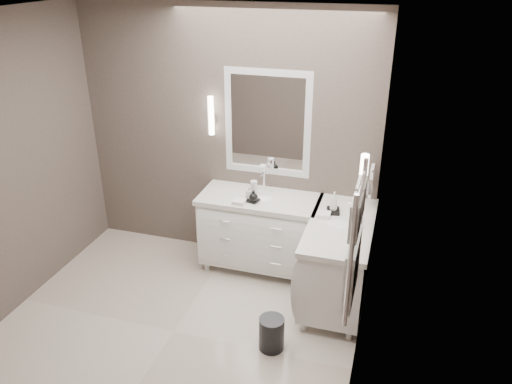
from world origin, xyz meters
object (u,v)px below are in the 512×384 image
(waste_bin, at_px, (272,333))
(vanity_back, at_px, (260,228))
(towel_ladder, at_px, (354,248))
(vanity_right, at_px, (338,257))

(waste_bin, bearing_deg, vanity_back, 111.10)
(waste_bin, bearing_deg, towel_ladder, -35.21)
(towel_ladder, distance_m, waste_bin, 1.47)
(vanity_right, bearing_deg, towel_ladder, -80.16)
(vanity_right, relative_size, towel_ladder, 1.38)
(vanity_right, height_order, towel_ladder, towel_ladder)
(vanity_back, height_order, towel_ladder, towel_ladder)
(vanity_right, bearing_deg, waste_bin, -116.81)
(vanity_back, height_order, vanity_right, same)
(vanity_right, height_order, waste_bin, vanity_right)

